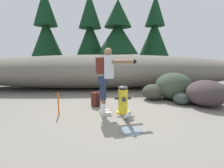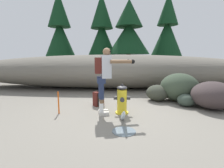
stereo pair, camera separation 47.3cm
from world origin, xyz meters
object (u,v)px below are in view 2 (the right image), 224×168
(fire_hydrant, at_px, (122,100))
(boulder_outlier, at_px, (186,100))
(boulder_large, at_px, (213,95))
(boulder_small, at_px, (157,93))
(survey_stake, at_px, (59,103))
(boulder_mid, at_px, (179,87))
(utility_worker, at_px, (105,73))
(spare_backpack, at_px, (98,99))

(fire_hydrant, distance_m, boulder_outlier, 2.12)
(boulder_large, bearing_deg, boulder_small, 147.45)
(boulder_outlier, height_order, survey_stake, survey_stake)
(fire_hydrant, relative_size, boulder_mid, 0.62)
(utility_worker, bearing_deg, boulder_small, 29.96)
(boulder_large, xyz_separation_m, boulder_outlier, (-0.69, 0.19, -0.21))
(fire_hydrant, relative_size, boulder_large, 0.61)
(boulder_mid, xyz_separation_m, survey_stake, (-3.72, -1.45, -0.18))
(boulder_outlier, bearing_deg, fire_hydrant, -160.84)
(spare_backpack, height_order, survey_stake, survey_stake)
(spare_backpack, relative_size, boulder_outlier, 0.91)
(fire_hydrant, bearing_deg, spare_backpack, 134.45)
(boulder_large, bearing_deg, fire_hydrant, -169.47)
(boulder_mid, bearing_deg, utility_worker, -149.41)
(boulder_mid, relative_size, survey_stake, 2.14)
(boulder_mid, bearing_deg, boulder_large, -53.22)
(boulder_large, relative_size, boulder_mid, 1.01)
(boulder_mid, bearing_deg, spare_backpack, -166.47)
(spare_backpack, distance_m, survey_stake, 1.26)
(fire_hydrant, xyz_separation_m, spare_backpack, (-0.71, 0.72, -0.15))
(survey_stake, bearing_deg, boulder_small, 26.10)
(spare_backpack, bearing_deg, fire_hydrant, -179.33)
(fire_hydrant, xyz_separation_m, boulder_mid, (2.03, 1.38, 0.11))
(fire_hydrant, distance_m, spare_backpack, 1.02)
(boulder_large, bearing_deg, spare_backpack, 176.24)
(boulder_large, height_order, boulder_mid, boulder_mid)
(boulder_outlier, bearing_deg, spare_backpack, 179.35)
(boulder_small, bearing_deg, boulder_large, -32.55)
(utility_worker, bearing_deg, fire_hydrant, -0.45)
(fire_hydrant, xyz_separation_m, boulder_large, (2.69, 0.50, 0.03))
(utility_worker, height_order, boulder_small, utility_worker)
(utility_worker, relative_size, boulder_small, 2.20)
(fire_hydrant, relative_size, utility_worker, 0.46)
(spare_backpack, height_order, boulder_small, boulder_small)
(fire_hydrant, bearing_deg, boulder_outlier, 19.16)
(utility_worker, bearing_deg, survey_stake, 169.07)
(utility_worker, distance_m, boulder_large, 3.26)
(boulder_mid, distance_m, survey_stake, 3.99)
(utility_worker, relative_size, boulder_mid, 1.34)
(boulder_outlier, bearing_deg, utility_worker, -162.45)
(spare_backpack, xyz_separation_m, survey_stake, (-0.98, -0.79, 0.08))
(survey_stake, bearing_deg, boulder_outlier, 11.64)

